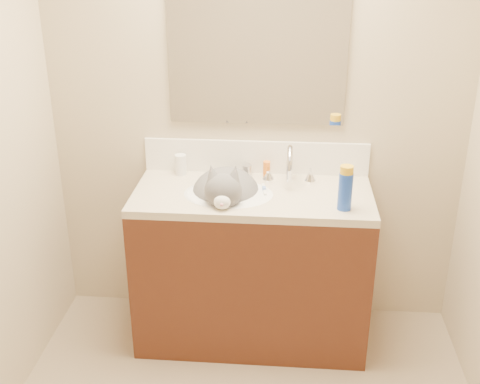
% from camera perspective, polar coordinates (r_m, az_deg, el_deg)
% --- Properties ---
extents(room_shell, '(2.24, 2.54, 2.52)m').
position_cam_1_polar(room_shell, '(1.88, -0.53, 5.51)').
color(room_shell, tan).
rests_on(room_shell, ground).
extents(vanity_cabinet, '(1.20, 0.55, 0.82)m').
position_cam_1_polar(vanity_cabinet, '(3.23, 1.15, -7.33)').
color(vanity_cabinet, '#472012').
rests_on(vanity_cabinet, ground).
extents(counter_slab, '(1.20, 0.55, 0.04)m').
position_cam_1_polar(counter_slab, '(3.03, 1.21, -0.35)').
color(counter_slab, beige).
rests_on(counter_slab, vanity_cabinet).
extents(basin, '(0.45, 0.36, 0.14)m').
position_cam_1_polar(basin, '(3.03, -1.10, -1.37)').
color(basin, white).
rests_on(basin, vanity_cabinet).
extents(faucet, '(0.28, 0.20, 0.21)m').
position_cam_1_polar(faucet, '(3.11, 4.71, 2.35)').
color(faucet, silver).
rests_on(faucet, counter_slab).
extents(cat, '(0.40, 0.49, 0.35)m').
position_cam_1_polar(cat, '(3.03, -1.36, -0.12)').
color(cat, '#555255').
rests_on(cat, basin).
extents(backsplash, '(1.20, 0.02, 0.18)m').
position_cam_1_polar(backsplash, '(3.23, 1.53, 3.34)').
color(backsplash, white).
rests_on(backsplash, counter_slab).
extents(mirror, '(0.90, 0.02, 0.80)m').
position_cam_1_polar(mirror, '(3.07, 1.65, 13.70)').
color(mirror, white).
rests_on(mirror, room_shell).
extents(pill_bottle, '(0.06, 0.06, 0.11)m').
position_cam_1_polar(pill_bottle, '(3.23, -5.64, 2.61)').
color(pill_bottle, white).
rests_on(pill_bottle, counter_slab).
extents(pill_label, '(0.06, 0.06, 0.04)m').
position_cam_1_polar(pill_label, '(3.24, -5.63, 2.42)').
color(pill_label, orange).
rests_on(pill_label, pill_bottle).
extents(silver_jar, '(0.07, 0.07, 0.06)m').
position_cam_1_polar(silver_jar, '(3.21, 0.66, 2.08)').
color(silver_jar, '#B7B7BC').
rests_on(silver_jar, counter_slab).
extents(amber_bottle, '(0.05, 0.05, 0.09)m').
position_cam_1_polar(amber_bottle, '(3.17, 2.54, 2.12)').
color(amber_bottle, orange).
rests_on(amber_bottle, counter_slab).
extents(toothbrush, '(0.03, 0.13, 0.01)m').
position_cam_1_polar(toothbrush, '(3.04, 2.31, 0.26)').
color(toothbrush, white).
rests_on(toothbrush, counter_slab).
extents(toothbrush_head, '(0.02, 0.03, 0.02)m').
position_cam_1_polar(toothbrush_head, '(3.04, 2.31, 0.33)').
color(toothbrush_head, '#6789DC').
rests_on(toothbrush_head, counter_slab).
extents(spray_can, '(0.08, 0.08, 0.18)m').
position_cam_1_polar(spray_can, '(2.84, 9.94, 0.05)').
color(spray_can, '#193FB5').
rests_on(spray_can, counter_slab).
extents(spray_cap, '(0.08, 0.08, 0.04)m').
position_cam_1_polar(spray_cap, '(2.80, 10.09, 2.08)').
color(spray_cap, gold).
rests_on(spray_cap, spray_can).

